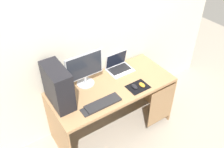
# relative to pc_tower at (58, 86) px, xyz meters

# --- Properties ---
(ground_plane) EXTENTS (8.00, 8.00, 0.00)m
(ground_plane) POSITION_rel_pc_tower_xyz_m (0.64, -0.09, -1.00)
(ground_plane) COLOR #9E9384
(wall_back) EXTENTS (4.00, 0.05, 2.60)m
(wall_back) POSITION_rel_pc_tower_xyz_m (0.64, 0.30, 0.30)
(wall_back) COLOR beige
(wall_back) RESTS_ON ground_plane
(desk) EXTENTS (1.54, 0.70, 0.77)m
(desk) POSITION_rel_pc_tower_xyz_m (0.66, -0.10, -0.39)
(desk) COLOR #A37A51
(desk) RESTS_ON ground_plane
(pc_tower) EXTENTS (0.20, 0.44, 0.47)m
(pc_tower) POSITION_rel_pc_tower_xyz_m (0.00, 0.00, 0.00)
(pc_tower) COLOR black
(pc_tower) RESTS_ON desk
(monitor) EXTENTS (0.47, 0.21, 0.43)m
(monitor) POSITION_rel_pc_tower_xyz_m (0.39, 0.12, -0.01)
(monitor) COLOR #B7BCC6
(monitor) RESTS_ON desk
(laptop) EXTENTS (0.32, 0.24, 0.24)m
(laptop) POSITION_rel_pc_tower_xyz_m (0.90, 0.14, -0.19)
(laptop) COLOR silver
(laptop) RESTS_ON desk
(keyboard) EXTENTS (0.42, 0.14, 0.02)m
(keyboard) POSITION_rel_pc_tower_xyz_m (0.38, -0.29, -0.22)
(keyboard) COLOR #232326
(keyboard) RESTS_ON desk
(mousepad) EXTENTS (0.26, 0.20, 0.00)m
(mousepad) POSITION_rel_pc_tower_xyz_m (0.88, -0.28, -0.23)
(mousepad) COLOR black
(mousepad) RESTS_ON desk
(mouse_left) EXTENTS (0.06, 0.10, 0.03)m
(mouse_left) POSITION_rel_pc_tower_xyz_m (0.84, -0.27, -0.21)
(mouse_left) COLOR black
(mouse_left) RESTS_ON mousepad
(mouse_right) EXTENTS (0.06, 0.10, 0.03)m
(mouse_right) POSITION_rel_pc_tower_xyz_m (0.93, -0.30, -0.21)
(mouse_right) COLOR orange
(mouse_right) RESTS_ON mousepad
(cell_phone) EXTENTS (0.07, 0.13, 0.01)m
(cell_phone) POSITION_rel_pc_tower_xyz_m (0.15, -0.30, -0.23)
(cell_phone) COLOR #232326
(cell_phone) RESTS_ON desk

